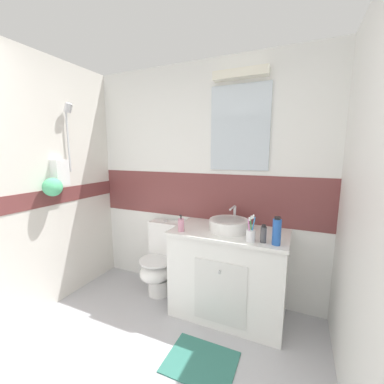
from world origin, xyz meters
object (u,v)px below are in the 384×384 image
toilet (160,261)px  soap_dispenser (181,225)px  sink_basin (229,225)px  toothbrush_cup (251,234)px  deodorant_spray_can (263,234)px  shampoo_bottle_tall (277,231)px

toilet → soap_dispenser: 0.71m
sink_basin → toothbrush_cup: bearing=-40.0°
toilet → deodorant_spray_can: 1.28m
sink_basin → toilet: 0.96m
sink_basin → shampoo_bottle_tall: (0.44, -0.19, 0.05)m
toothbrush_cup → soap_dispenser: 0.64m
soap_dispenser → shampoo_bottle_tall: shampoo_bottle_tall is taller
sink_basin → deodorant_spray_can: (0.34, -0.18, 0.01)m
toothbrush_cup → soap_dispenser: bearing=-180.0°
sink_basin → toothbrush_cup: toothbrush_cup is taller
soap_dispenser → shampoo_bottle_tall: (0.84, 0.01, 0.05)m
soap_dispenser → shampoo_bottle_tall: size_ratio=0.70×
toilet → soap_dispenser: (0.39, -0.25, 0.54)m
soap_dispenser → toothbrush_cup: bearing=0.0°
sink_basin → toilet: bearing=176.3°
toilet → shampoo_bottle_tall: shampoo_bottle_tall is taller
sink_basin → toilet: size_ratio=0.50×
sink_basin → shampoo_bottle_tall: shampoo_bottle_tall is taller
shampoo_bottle_tall → soap_dispenser: bearing=-179.5°
toothbrush_cup → sink_basin: bearing=140.0°
shampoo_bottle_tall → deodorant_spray_can: size_ratio=1.52×
toilet → toothbrush_cup: size_ratio=3.58×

